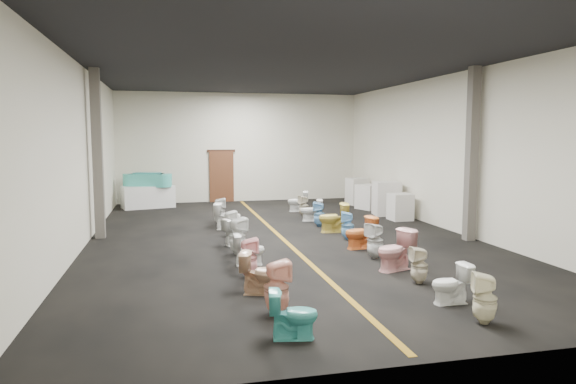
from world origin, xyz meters
name	(u,v)px	position (x,y,z in m)	size (l,w,h in m)	color
floor	(281,237)	(0.00, 0.00, 0.00)	(16.00, 16.00, 0.00)	black
ceiling	(280,68)	(0.00, 0.00, 4.50)	(16.00, 16.00, 0.00)	black
wall_back	(240,147)	(0.00, 8.00, 2.25)	(10.00, 10.00, 0.00)	beige
wall_front	(426,178)	(0.00, -8.00, 2.25)	(10.00, 10.00, 0.00)	beige
wall_left	(81,156)	(-5.00, 0.00, 2.25)	(16.00, 16.00, 0.00)	beige
wall_right	(450,153)	(5.00, 0.00, 2.25)	(16.00, 16.00, 0.00)	beige
aisle_stripe	(281,237)	(0.00, 0.00, 0.00)	(0.12, 15.60, 0.01)	#8F6414
back_door	(222,177)	(-0.80, 7.94, 1.05)	(1.00, 0.10, 2.10)	#562D19
door_frame	(221,151)	(-0.80, 7.95, 2.12)	(1.15, 0.08, 0.10)	#331C11
column_left	(97,154)	(-4.75, 1.00, 2.25)	(0.25, 0.25, 4.50)	#59544C
column_right	(472,155)	(4.75, -1.50, 2.25)	(0.25, 0.25, 4.50)	#59544C
display_table	(148,197)	(-3.73, 6.79, 0.42)	(1.89, 0.95, 0.84)	white
bathtub	(147,180)	(-3.73, 6.79, 1.07)	(1.83, 0.92, 0.55)	#3DB1A3
appliance_crate_a	(400,207)	(4.40, 1.90, 0.43)	(0.67, 0.67, 0.86)	silver
appliance_crate_b	(386,198)	(4.40, 3.00, 0.58)	(0.84, 0.84, 1.16)	silver
appliance_crate_c	(370,197)	(4.40, 4.52, 0.46)	(0.81, 0.81, 0.92)	silver
appliance_crate_d	(357,191)	(4.40, 5.85, 0.53)	(0.74, 0.74, 1.05)	silver
toilet_left_0	(293,314)	(-1.31, -6.89, 0.34)	(0.38, 0.66, 0.67)	#42B0AC
toilet_left_1	(277,288)	(-1.34, -5.92, 0.43)	(0.38, 0.39, 0.85)	#EDA58F
toilet_left_2	(261,273)	(-1.39, -4.85, 0.37)	(0.42, 0.73, 0.74)	#D5A884
toilet_left_3	(248,258)	(-1.45, -3.75, 0.39)	(0.35, 0.36, 0.77)	#F7AEAF
toilet_left_4	(249,249)	(-1.29, -2.81, 0.34)	(0.37, 0.66, 0.67)	white
toilet_left_5	(237,236)	(-1.40, -1.75, 0.43)	(0.39, 0.39, 0.86)	silver
toilet_left_6	(236,232)	(-1.31, -0.69, 0.34)	(0.37, 0.66, 0.67)	silver
toilet_left_7	(230,224)	(-1.33, 0.38, 0.36)	(0.32, 0.33, 0.71)	white
toilet_left_8	(228,216)	(-1.27, 1.47, 0.39)	(0.44, 0.76, 0.78)	white
toilet_left_9	(219,211)	(-1.41, 2.51, 0.40)	(0.36, 0.37, 0.81)	silver
toilet_right_0	(485,298)	(1.53, -6.98, 0.38)	(0.34, 0.35, 0.76)	#EDE5C0
toilet_right_1	(451,284)	(1.54, -6.06, 0.33)	(0.37, 0.65, 0.66)	white
toilet_right_2	(419,265)	(1.57, -4.90, 0.35)	(0.31, 0.32, 0.70)	beige
toilet_right_3	(395,250)	(1.54, -3.91, 0.42)	(0.47, 0.82, 0.84)	#EEAAA9
toilet_right_4	(375,241)	(1.54, -2.86, 0.40)	(0.36, 0.37, 0.81)	silver
toilet_right_5	(360,233)	(1.59, -1.83, 0.39)	(0.44, 0.77, 0.79)	orange
toilet_right_6	(348,226)	(1.65, -0.74, 0.38)	(0.34, 0.35, 0.76)	#85C3EE
toilet_right_7	(333,218)	(1.61, 0.34, 0.42)	(0.47, 0.82, 0.84)	#DDC34E
toilet_right_8	(319,214)	(1.48, 1.31, 0.38)	(0.34, 0.35, 0.76)	#72A7D3
toilet_right_9	(311,210)	(1.52, 2.36, 0.35)	(0.39, 0.69, 0.71)	white
toilet_right_10	(304,206)	(1.53, 3.36, 0.36)	(0.32, 0.33, 0.71)	beige
toilet_right_11	(298,201)	(1.61, 4.50, 0.37)	(0.42, 0.73, 0.75)	white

